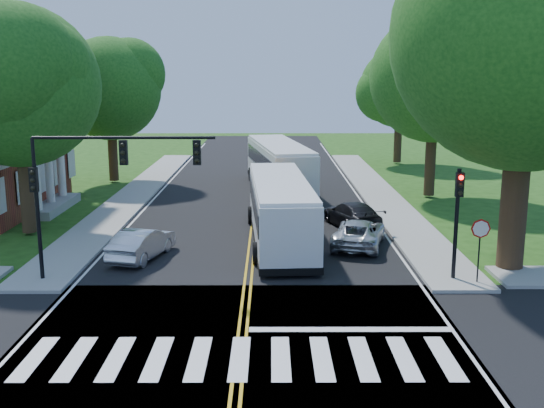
{
  "coord_description": "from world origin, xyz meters",
  "views": [
    {
      "loc": [
        0.9,
        -17.75,
        8.18
      ],
      "look_at": [
        0.97,
        10.18,
        2.4
      ],
      "focal_mm": 42.0,
      "sensor_mm": 36.0,
      "label": 1
    }
  ],
  "objects_px": {
    "bus_lead": "(280,209)",
    "bus_follow": "(279,165)",
    "signal_ne": "(458,209)",
    "signal_nw": "(95,174)",
    "suv": "(359,233)",
    "dark_sedan": "(352,215)",
    "hatchback": "(142,243)"
  },
  "relations": [
    {
      "from": "bus_lead",
      "to": "bus_follow",
      "type": "height_order",
      "value": "bus_follow"
    },
    {
      "from": "bus_follow",
      "to": "hatchback",
      "type": "relative_size",
      "value": 3.13
    },
    {
      "from": "signal_ne",
      "to": "bus_lead",
      "type": "distance_m",
      "value": 9.28
    },
    {
      "from": "bus_lead",
      "to": "dark_sedan",
      "type": "xyz_separation_m",
      "value": [
        3.92,
        2.96,
        -0.94
      ]
    },
    {
      "from": "signal_nw",
      "to": "suv",
      "type": "relative_size",
      "value": 1.52
    },
    {
      "from": "signal_ne",
      "to": "suv",
      "type": "relative_size",
      "value": 0.93
    },
    {
      "from": "signal_ne",
      "to": "dark_sedan",
      "type": "relative_size",
      "value": 0.92
    },
    {
      "from": "signal_ne",
      "to": "bus_follow",
      "type": "height_order",
      "value": "signal_ne"
    },
    {
      "from": "signal_nw",
      "to": "bus_lead",
      "type": "bearing_deg",
      "value": 40.43
    },
    {
      "from": "signal_ne",
      "to": "bus_follow",
      "type": "xyz_separation_m",
      "value": [
        -6.69,
        20.19,
        -1.19
      ]
    },
    {
      "from": "bus_lead",
      "to": "suv",
      "type": "xyz_separation_m",
      "value": [
        3.76,
        -0.88,
        -0.98
      ]
    },
    {
      "from": "signal_ne",
      "to": "bus_lead",
      "type": "bearing_deg",
      "value": 138.0
    },
    {
      "from": "dark_sedan",
      "to": "bus_lead",
      "type": "bearing_deg",
      "value": 20.52
    },
    {
      "from": "signal_nw",
      "to": "bus_follow",
      "type": "xyz_separation_m",
      "value": [
        7.36,
        20.2,
        -2.6
      ]
    },
    {
      "from": "bus_lead",
      "to": "dark_sedan",
      "type": "distance_m",
      "value": 5.0
    },
    {
      "from": "signal_nw",
      "to": "dark_sedan",
      "type": "distance_m",
      "value": 14.86
    },
    {
      "from": "suv",
      "to": "dark_sedan",
      "type": "relative_size",
      "value": 0.98
    },
    {
      "from": "bus_lead",
      "to": "signal_ne",
      "type": "bearing_deg",
      "value": 134.46
    },
    {
      "from": "suv",
      "to": "dark_sedan",
      "type": "xyz_separation_m",
      "value": [
        0.16,
        3.84,
        0.04
      ]
    },
    {
      "from": "signal_nw",
      "to": "bus_follow",
      "type": "bearing_deg",
      "value": 69.97
    },
    {
      "from": "bus_lead",
      "to": "bus_follow",
      "type": "xyz_separation_m",
      "value": [
        0.14,
        14.04,
        0.13
      ]
    },
    {
      "from": "signal_nw",
      "to": "suv",
      "type": "xyz_separation_m",
      "value": [
        10.99,
        5.28,
        -3.71
      ]
    },
    {
      "from": "hatchback",
      "to": "suv",
      "type": "xyz_separation_m",
      "value": [
        9.97,
        2.03,
        -0.04
      ]
    },
    {
      "from": "hatchback",
      "to": "signal_nw",
      "type": "bearing_deg",
      "value": 87.78
    },
    {
      "from": "bus_follow",
      "to": "suv",
      "type": "distance_m",
      "value": 15.39
    },
    {
      "from": "bus_follow",
      "to": "suv",
      "type": "xyz_separation_m",
      "value": [
        3.62,
        -14.92,
        -1.11
      ]
    },
    {
      "from": "signal_nw",
      "to": "bus_follow",
      "type": "height_order",
      "value": "signal_nw"
    },
    {
      "from": "bus_lead",
      "to": "suv",
      "type": "height_order",
      "value": "bus_lead"
    },
    {
      "from": "signal_ne",
      "to": "bus_follow",
      "type": "relative_size",
      "value": 0.33
    },
    {
      "from": "bus_follow",
      "to": "dark_sedan",
      "type": "distance_m",
      "value": 11.76
    },
    {
      "from": "bus_lead",
      "to": "dark_sedan",
      "type": "bearing_deg",
      "value": -146.48
    },
    {
      "from": "hatchback",
      "to": "dark_sedan",
      "type": "relative_size",
      "value": 0.88
    }
  ]
}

